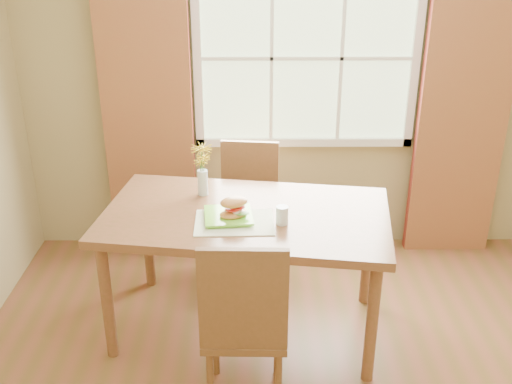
{
  "coord_description": "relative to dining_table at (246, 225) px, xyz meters",
  "views": [
    {
      "loc": [
        -0.38,
        -2.42,
        2.4
      ],
      "look_at": [
        -0.37,
        0.71,
        0.98
      ],
      "focal_mm": 42.0,
      "sensor_mm": 36.0,
      "label": 1
    }
  ],
  "objects": [
    {
      "name": "chair_far",
      "position": [
        0.01,
        0.68,
        -0.19
      ],
      "size": [
        0.45,
        0.45,
        0.99
      ],
      "rotation": [
        0.0,
        0.0,
        -0.1
      ],
      "color": "brown",
      "rests_on": "room"
    },
    {
      "name": "dining_table",
      "position": [
        0.0,
        0.0,
        0.0
      ],
      "size": [
        1.8,
        1.18,
        0.82
      ],
      "rotation": [
        0.0,
        0.0,
        -0.14
      ],
      "color": "brown",
      "rests_on": "room"
    },
    {
      "name": "room",
      "position": [
        0.43,
        -0.76,
        0.61
      ],
      "size": [
        4.24,
        3.84,
        2.74
      ],
      "color": "brown",
      "rests_on": "ground"
    },
    {
      "name": "croissant_sandwich",
      "position": [
        -0.07,
        -0.1,
        0.17
      ],
      "size": [
        0.2,
        0.17,
        0.13
      ],
      "rotation": [
        0.0,
        0.0,
        0.42
      ],
      "color": "#D28147",
      "rests_on": "plate"
    },
    {
      "name": "curtain_right",
      "position": [
        1.58,
        1.02,
        0.36
      ],
      "size": [
        0.65,
        0.08,
        2.2
      ],
      "primitive_type": "cube",
      "color": "maroon",
      "rests_on": "room"
    },
    {
      "name": "chair_near",
      "position": [
        -0.0,
        -0.71,
        -0.17
      ],
      "size": [
        0.44,
        0.44,
        1.04
      ],
      "rotation": [
        0.0,
        0.0,
        -0.02
      ],
      "color": "brown",
      "rests_on": "room"
    },
    {
      "name": "placemat",
      "position": [
        -0.06,
        -0.13,
        0.09
      ],
      "size": [
        0.46,
        0.34,
        0.01
      ],
      "primitive_type": "cube",
      "rotation": [
        0.0,
        0.0,
        0.03
      ],
      "color": "#EAEDC8",
      "rests_on": "dining_table"
    },
    {
      "name": "window",
      "position": [
        0.43,
        1.11,
        0.76
      ],
      "size": [
        1.62,
        0.06,
        1.32
      ],
      "color": "beige",
      "rests_on": "room"
    },
    {
      "name": "curtain_left",
      "position": [
        -0.72,
        1.02,
        0.36
      ],
      "size": [
        0.65,
        0.08,
        2.2
      ],
      "primitive_type": "cube",
      "color": "maroon",
      "rests_on": "room"
    },
    {
      "name": "flower_vase",
      "position": [
        -0.27,
        0.26,
        0.29
      ],
      "size": [
        0.13,
        0.13,
        0.33
      ],
      "color": "silver",
      "rests_on": "dining_table"
    },
    {
      "name": "plate",
      "position": [
        -0.1,
        -0.08,
        0.1
      ],
      "size": [
        0.3,
        0.3,
        0.01
      ],
      "primitive_type": "cube",
      "rotation": [
        0.0,
        0.0,
        0.1
      ],
      "color": "#77D535",
      "rests_on": "placemat"
    },
    {
      "name": "water_glass",
      "position": [
        0.21,
        -0.14,
        0.14
      ],
      "size": [
        0.07,
        0.07,
        0.11
      ],
      "color": "silver",
      "rests_on": "dining_table"
    }
  ]
}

